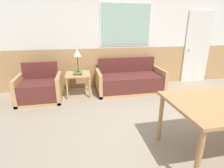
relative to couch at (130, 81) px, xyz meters
The scene contains 8 objects.
ground_plane 2.12m from the couch, 85.51° to the right, with size 16.00×16.00×0.00m, color gray.
wall_back 1.23m from the couch, 73.55° to the left, with size 7.20×0.09×2.70m.
couch is the anchor object (origin of this frame).
armchair 2.21m from the couch, behind, with size 0.96×0.74×0.85m.
side_table 1.35m from the couch, behind, with size 0.58×0.58×0.56m.
table_lamp 1.52m from the couch, behind, with size 0.20×0.20×0.59m.
book_stack 1.38m from the couch, behind, with size 0.23×0.17×0.05m.
entry_door 2.38m from the couch, 12.27° to the left, with size 0.81×0.09×2.06m.
Camera 1 is at (-1.46, -2.11, 1.68)m, focal length 28.00 mm.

